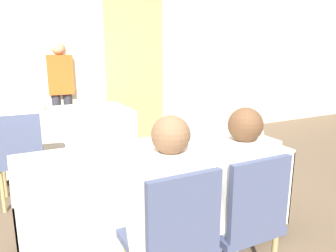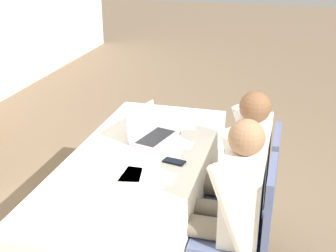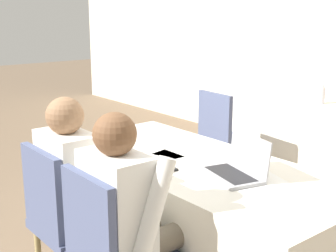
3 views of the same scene
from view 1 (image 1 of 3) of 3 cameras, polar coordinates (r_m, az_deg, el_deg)
ground_plane at (r=2.77m, az=-2.12°, el=-19.31°), size 24.00×24.00×0.00m
wall_back at (r=4.98m, az=-16.12°, el=11.30°), size 12.00×0.06×2.70m
curtain_panel at (r=5.18m, az=-5.79°, el=11.54°), size 0.93×0.04×2.65m
conference_table_near at (r=2.51m, az=-2.24°, el=-8.34°), size 1.97×0.86×0.74m
conference_table_far at (r=4.25m, az=-19.97°, el=0.05°), size 1.97×0.86×0.74m
laptop at (r=2.58m, az=4.30°, el=-2.73°), size 0.40×0.32×0.22m
cell_phone at (r=2.24m, az=0.74°, el=-6.25°), size 0.10×0.15×0.01m
paper_beside_laptop at (r=2.67m, az=6.06°, el=-3.14°), size 0.29×0.35×0.00m
paper_centre_table at (r=2.41m, az=-7.34°, el=-5.00°), size 0.26×0.33×0.00m
paper_left_edge at (r=2.25m, az=-5.80°, el=-6.36°), size 0.21×0.30×0.00m
water_bottle at (r=4.31m, az=-21.28°, el=3.73°), size 0.07×0.07×0.22m
chair_near_left at (r=1.85m, az=0.83°, el=-18.96°), size 0.44×0.44×0.91m
chair_near_right at (r=2.08m, az=12.94°, el=-15.30°), size 0.44×0.44×0.91m
chair_far_spare at (r=3.42m, az=-24.37°, el=-4.60°), size 0.47×0.47×0.91m
person_checkered_shirt at (r=1.85m, az=-0.69°, el=-13.25°), size 0.50×0.52×1.17m
person_white_shirt at (r=2.09m, az=11.33°, el=-10.31°), size 0.50×0.52×1.17m
person_red_shirt at (r=4.95m, az=-18.11°, el=6.06°), size 0.35×0.22×1.59m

